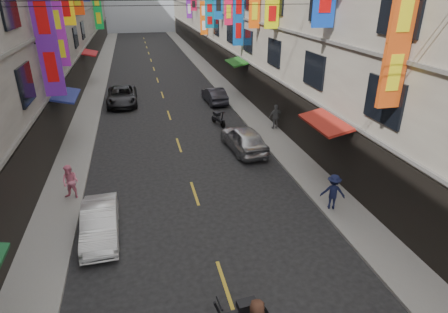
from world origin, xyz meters
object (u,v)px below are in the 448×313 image
pedestrian_rnear (333,192)px  pedestrian_lfar (70,182)px  car_right_far (214,95)px  pedestrian_rfar (276,117)px  scooter_far_right (218,119)px  car_right_mid (244,139)px  car_left_mid (100,223)px  car_left_far (122,96)px

pedestrian_rnear → pedestrian_lfar: bearing=5.3°
car_right_far → pedestrian_lfar: (-9.40, -13.80, 0.27)m
pedestrian_rfar → scooter_far_right: bearing=-33.2°
scooter_far_right → pedestrian_lfar: pedestrian_lfar is taller
pedestrian_rnear → car_right_mid: bearing=-52.5°
pedestrian_rfar → car_left_mid: bearing=38.1°
car_left_mid → pedestrian_lfar: 3.43m
car_left_mid → car_right_far: bearing=63.0°
car_left_mid → pedestrian_rnear: size_ratio=2.35×
car_left_far → car_right_far: car_left_far is taller
car_left_mid → car_right_far: 18.72m
car_left_far → car_right_mid: (7.01, -11.41, 0.03)m
pedestrian_lfar → scooter_far_right: bearing=66.9°
car_right_mid → car_right_far: 10.15m
scooter_far_right → car_left_far: car_left_far is taller
car_left_far → pedestrian_rfar: bearing=-40.4°
car_left_far → pedestrian_lfar: size_ratio=3.19×
scooter_far_right → car_left_mid: (-7.13, -11.52, 0.17)m
car_right_far → scooter_far_right: bearing=77.5°
car_left_mid → scooter_far_right: bearing=56.5°
scooter_far_right → car_right_mid: (0.48, -4.74, 0.29)m
car_left_far → pedestrian_rfar: pedestrian_rfar is taller
car_right_far → pedestrian_lfar: size_ratio=2.46×
pedestrian_rfar → pedestrian_lfar: bearing=24.3°
scooter_far_right → pedestrian_lfar: (-8.53, -8.40, 0.47)m
car_left_far → car_right_mid: car_right_mid is taller
car_left_mid → pedestrian_rfar: (10.60, 9.58, 0.34)m
car_left_mid → pedestrian_rfar: bearing=40.4°
car_right_far → car_left_far: bearing=-13.0°
car_right_mid → car_left_mid: bearing=36.5°
scooter_far_right → car_left_far: bearing=-61.2°
car_right_mid → pedestrian_rfar: (2.99, 2.80, 0.21)m
car_left_mid → car_left_far: car_left_far is taller
scooter_far_right → pedestrian_rnear: bearing=85.6°
pedestrian_lfar → pedestrian_rfar: bearing=50.6°
car_left_mid → car_left_far: (0.60, 18.18, 0.09)m
car_right_mid → pedestrian_rnear: bearing=99.4°
scooter_far_right → pedestrian_rfar: pedestrian_rfar is taller
pedestrian_lfar → car_left_mid: bearing=-43.5°
car_left_far → pedestrian_rfar: size_ratio=3.07×
pedestrian_lfar → pedestrian_rfar: size_ratio=0.96×
pedestrian_rnear → pedestrian_rfar: 9.96m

